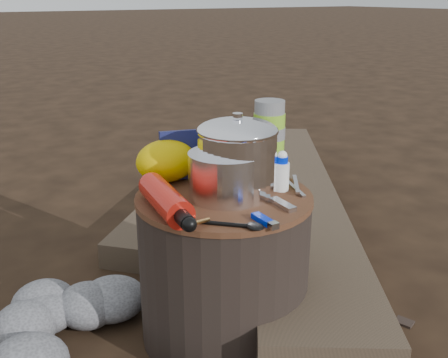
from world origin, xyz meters
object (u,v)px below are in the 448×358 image
travel_mug (234,155)px  log_main (292,209)px  thermos (269,140)px  camping_pot (237,157)px  fuel_bottle (166,200)px  stump (224,267)px

travel_mug → log_main: bearing=32.6°
thermos → travel_mug: thermos is taller
travel_mug → camping_pot: bearing=-120.4°
camping_pot → travel_mug: (0.09, 0.16, -0.05)m
fuel_bottle → stump: bearing=16.3°
log_main → travel_mug: size_ratio=19.50×
travel_mug → fuel_bottle: bearing=-150.1°
stump → camping_pot: 0.32m
thermos → travel_mug: size_ratio=2.10×
camping_pot → thermos: size_ratio=0.93×
stump → log_main: (0.63, 0.47, -0.13)m
log_main → stump: bearing=-109.5°
camping_pot → thermos: bearing=23.2°
log_main → travel_mug: bearing=-113.7°
log_main → camping_pot: (-0.60, -0.48, 0.45)m
log_main → thermos: thermos is taller
thermos → fuel_bottle: bearing=-167.2°
log_main → camping_pot: bearing=-107.4°
log_main → fuel_bottle: (-0.82, -0.50, 0.38)m
stump → camping_pot: camping_pot is taller
camping_pot → fuel_bottle: 0.23m
log_main → fuel_bottle: fuel_bottle is taller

